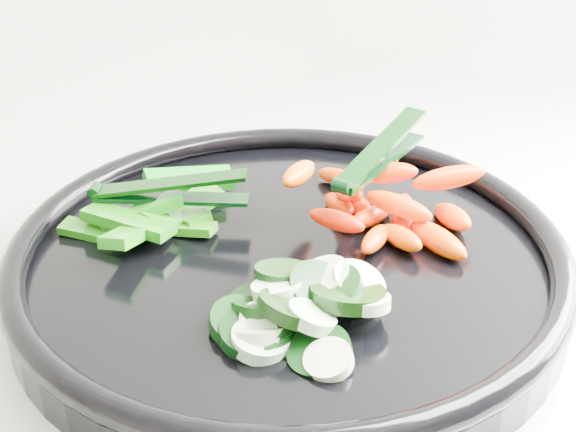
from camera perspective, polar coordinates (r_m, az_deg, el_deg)
veggie_tray at (r=0.54m, az=0.00°, el=-3.19°), size 0.40×0.40×0.04m
cucumber_pile at (r=0.47m, az=0.11°, el=-6.80°), size 0.12×0.12×0.04m
carrot_pile at (r=0.57m, az=6.93°, el=0.95°), size 0.14×0.16×0.05m
pepper_pile at (r=0.58m, az=-9.00°, el=0.20°), size 0.14×0.09×0.04m
tong_carrot at (r=0.56m, az=6.47°, el=4.27°), size 0.11×0.06×0.02m
tong_pepper at (r=0.57m, az=-8.70°, el=1.80°), size 0.10×0.08×0.02m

